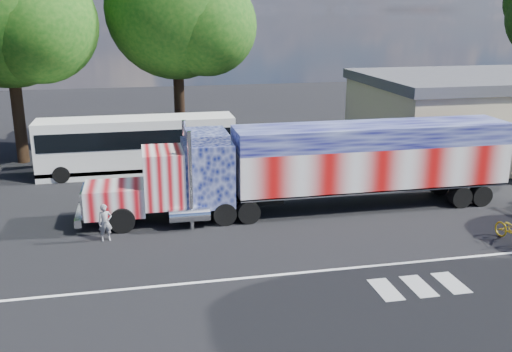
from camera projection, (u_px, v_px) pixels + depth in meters
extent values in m
plane|color=black|center=(271.00, 241.00, 23.00)|extent=(100.00, 100.00, 0.00)
cube|color=silver|center=(291.00, 274.00, 20.18)|extent=(30.00, 0.15, 0.01)
cube|color=silver|center=(386.00, 289.00, 19.04)|extent=(0.70, 1.60, 0.01)
cube|color=silver|center=(419.00, 286.00, 19.27)|extent=(0.70, 1.60, 0.01)
cube|color=silver|center=(451.00, 283.00, 19.51)|extent=(0.70, 1.60, 0.01)
cube|color=black|center=(187.00, 204.00, 25.32)|extent=(8.66, 0.96, 0.29)
cube|color=#D87E83|center=(115.00, 199.00, 24.58)|extent=(2.50, 2.12, 1.25)
cube|color=silver|center=(84.00, 201.00, 24.32)|extent=(0.12, 1.83, 1.12)
cube|color=silver|center=(80.00, 215.00, 24.46)|extent=(0.29, 2.41, 0.35)
cube|color=#D87E83|center=(164.00, 177.00, 24.75)|extent=(1.73, 2.41, 2.41)
cube|color=black|center=(144.00, 168.00, 24.47)|extent=(0.06, 2.02, 0.87)
cube|color=#474F88|center=(208.00, 172.00, 25.11)|extent=(2.12, 2.41, 2.79)
cube|color=#474F88|center=(207.00, 137.00, 24.66)|extent=(1.73, 2.31, 0.48)
cylinder|color=silver|center=(185.00, 166.00, 26.13)|extent=(0.19, 0.19, 4.24)
cylinder|color=silver|center=(191.00, 181.00, 23.74)|extent=(0.19, 0.19, 4.24)
cylinder|color=silver|center=(184.00, 197.00, 26.51)|extent=(1.73, 0.64, 0.64)
cylinder|color=silver|center=(190.00, 215.00, 24.16)|extent=(1.73, 0.64, 0.64)
cylinder|color=black|center=(122.00, 220.00, 23.82)|extent=(1.06, 0.34, 1.06)
cylinder|color=black|center=(123.00, 204.00, 25.81)|extent=(1.06, 0.34, 1.06)
cylinder|color=black|center=(225.00, 213.00, 24.72)|extent=(1.00, 0.53, 1.00)
cylinder|color=black|center=(218.00, 199.00, 26.62)|extent=(1.00, 0.53, 1.00)
cylinder|color=black|center=(248.00, 212.00, 24.93)|extent=(1.00, 0.53, 1.00)
cylinder|color=black|center=(240.00, 197.00, 26.83)|extent=(1.00, 0.53, 1.00)
cube|color=black|center=(370.00, 187.00, 26.96)|extent=(12.51, 1.06, 0.29)
cube|color=#DB7979|center=(371.00, 165.00, 26.65)|extent=(12.90, 2.50, 1.93)
cube|color=#494E96|center=(373.00, 135.00, 26.24)|extent=(12.90, 2.50, 0.96)
cube|color=silver|center=(370.00, 184.00, 26.92)|extent=(12.90, 2.50, 0.12)
cube|color=silver|center=(496.00, 148.00, 27.79)|extent=(0.04, 2.41, 2.79)
cylinder|color=black|center=(460.00, 197.00, 26.94)|extent=(1.00, 0.53, 1.00)
cylinder|color=black|center=(438.00, 184.00, 28.84)|extent=(1.00, 0.53, 1.00)
cylinder|color=black|center=(480.00, 195.00, 27.15)|extent=(1.00, 0.53, 1.00)
cylinder|color=black|center=(457.00, 183.00, 29.05)|extent=(1.00, 0.53, 1.00)
cube|color=white|center=(137.00, 146.00, 32.25)|extent=(10.92, 2.37, 3.18)
cube|color=black|center=(137.00, 136.00, 32.08)|extent=(10.55, 2.42, 1.00)
cube|color=black|center=(138.00, 166.00, 32.58)|extent=(10.92, 2.37, 0.23)
cube|color=black|center=(35.00, 148.00, 31.13)|extent=(0.05, 2.09, 1.27)
cylinder|color=black|center=(61.00, 175.00, 30.69)|extent=(0.91, 0.27, 0.91)
cylinder|color=black|center=(66.00, 164.00, 32.83)|extent=(0.91, 0.27, 0.91)
cylinder|color=black|center=(188.00, 168.00, 32.03)|extent=(0.91, 0.27, 0.91)
cylinder|color=black|center=(185.00, 158.00, 34.17)|extent=(0.91, 0.27, 0.91)
cylinder|color=black|center=(203.00, 167.00, 32.20)|extent=(0.91, 0.27, 0.91)
cylinder|color=black|center=(198.00, 157.00, 34.33)|extent=(0.91, 0.27, 0.91)
cube|color=#1E5926|center=(465.00, 139.00, 30.29)|extent=(1.60, 0.08, 1.20)
imported|color=slate|center=(105.00, 223.00, 22.91)|extent=(0.61, 0.45, 1.52)
cylinder|color=black|center=(179.00, 94.00, 37.52)|extent=(0.70, 0.70, 7.27)
sphere|color=#214D12|center=(176.00, 8.00, 35.99)|extent=(8.89, 8.89, 8.89)
sphere|color=#214D12|center=(207.00, 26.00, 35.38)|extent=(6.23, 6.23, 6.23)
cylinder|color=black|center=(17.00, 102.00, 34.01)|extent=(0.70, 0.70, 7.41)
sphere|color=#214D12|center=(6.00, 5.00, 32.45)|extent=(9.42, 9.42, 9.42)
sphere|color=#214D12|center=(39.00, 24.00, 31.79)|extent=(6.59, 6.59, 6.59)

